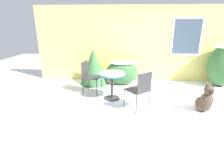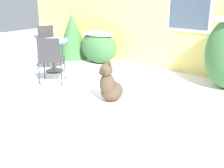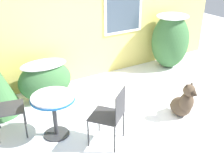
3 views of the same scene
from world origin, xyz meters
name	(u,v)px [view 2 (image 2 of 3)]	position (x,y,z in m)	size (l,w,h in m)	color
ground_plane	(80,86)	(0.00, 0.00, 0.00)	(16.00, 16.00, 0.00)	white
house_wall	(144,12)	(0.06, 2.20, 1.31)	(8.00, 0.10, 2.60)	#E5D16B
shrub_left	(98,46)	(-0.94, 1.65, 0.45)	(1.08, 0.64, 0.82)	#386638
evergreen_bush	(72,36)	(-1.92, 1.68, 0.61)	(0.96, 0.96, 1.22)	#386638
patio_table	(53,46)	(-1.21, 0.39, 0.60)	(0.71, 0.71, 0.74)	#2D2D30
patio_chair_near_table	(49,43)	(-1.91, 0.84, 0.54)	(0.56, 0.56, 0.95)	#2D2D30
patio_chair_far_side	(51,58)	(-0.52, -0.25, 0.54)	(0.67, 0.67, 0.95)	#2D2D30
dog	(110,86)	(1.00, -0.27, 0.27)	(0.37, 0.63, 0.71)	#4C3D2D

